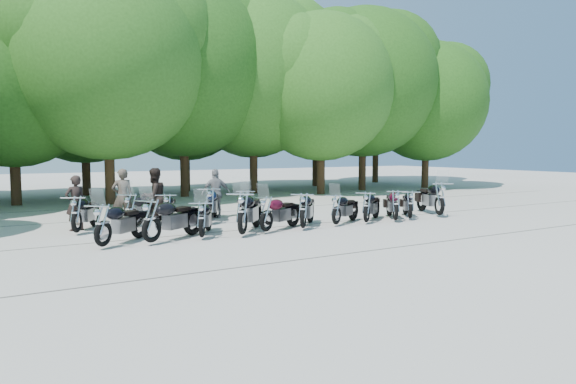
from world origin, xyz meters
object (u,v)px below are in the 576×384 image
motorcycle_1 (152,219)px  motorcycle_15 (246,204)px  motorcycle_3 (243,212)px  motorcycle_13 (167,208)px  rider_1 (154,197)px  motorcycle_7 (367,206)px  motorcycle_9 (410,203)px  motorcycle_8 (396,204)px  motorcycle_11 (76,213)px  motorcycle_2 (202,218)px  rider_3 (123,197)px  motorcycle_6 (336,208)px  rider_2 (216,193)px  rider_0 (75,203)px  motorcycle_4 (266,213)px  motorcycle_14 (210,204)px  motorcycle_10 (440,197)px  motorcycle_0 (103,224)px  motorcycle_12 (131,209)px  motorcycle_5 (303,209)px

motorcycle_1 → motorcycle_15: (4.02, 2.80, -0.07)m
motorcycle_3 → motorcycle_13: (-1.30, 2.82, -0.11)m
motorcycle_15 → rider_1: rider_1 is taller
motorcycle_7 → motorcycle_9: (1.93, -0.00, -0.03)m
motorcycle_8 → motorcycle_15: size_ratio=1.02×
motorcycle_11 → motorcycle_8: bearing=-168.7°
motorcycle_2 → motorcycle_3: (1.14, -0.19, 0.12)m
rider_3 → motorcycle_15: bearing=169.2°
motorcycle_6 → motorcycle_11: size_ratio=0.91×
motorcycle_15 → rider_2: size_ratio=1.20×
rider_0 → motorcycle_4: bearing=127.8°
motorcycle_14 → rider_0: bearing=14.9°
rider_0 → rider_3: bearing=-176.4°
motorcycle_1 → motorcycle_4: (3.40, 0.11, -0.05)m
motorcycle_10 → motorcycle_0: bearing=25.3°
motorcycle_3 → motorcycle_12: (-2.41, 2.84, -0.08)m
motorcycle_10 → rider_3: (-10.35, 3.95, 0.20)m
motorcycle_4 → motorcycle_9: bearing=-119.0°
motorcycle_7 → motorcycle_12: motorcycle_12 is taller
motorcycle_6 → motorcycle_7: (1.17, -0.08, 0.02)m
motorcycle_6 → rider_2: bearing=2.3°
motorcycle_4 → motorcycle_9: 5.69m
motorcycle_0 → motorcycle_11: bearing=-38.1°
rider_2 → motorcycle_13: bearing=43.5°
motorcycle_2 → rider_0: 4.38m
rider_3 → motorcycle_12: bearing=95.5°
motorcycle_0 → motorcycle_3: (3.74, -0.16, 0.08)m
rider_2 → motorcycle_3: bearing=90.4°
motorcycle_1 → motorcycle_8: bearing=-123.0°
motorcycle_2 → rider_1: 3.25m
motorcycle_11 → rider_2: bearing=-137.5°
motorcycle_4 → motorcycle_8: (4.89, -0.12, -0.00)m
motorcycle_3 → rider_2: (0.91, 4.14, 0.17)m
rider_1 → motorcycle_9: bearing=135.3°
motorcycle_1 → rider_1: rider_1 is taller
motorcycle_6 → motorcycle_12: 6.39m
motorcycle_7 → motorcycle_8: 1.13m
motorcycle_7 → rider_3: bearing=21.8°
motorcycle_4 → motorcycle_10: bearing=-119.0°
motorcycle_8 → motorcycle_2: bearing=33.2°
motorcycle_10 → rider_3: rider_3 is taller
motorcycle_12 → motorcycle_15: size_ratio=1.06×
motorcycle_5 → motorcycle_11: (-6.10, 2.59, -0.01)m
motorcycle_5 → rider_2: bearing=-32.7°
motorcycle_6 → motorcycle_3: bearing=63.6°
motorcycle_14 → motorcycle_15: size_ratio=1.14×
motorcycle_11 → rider_3: (1.62, 1.40, 0.28)m
motorcycle_11 → motorcycle_4: bearing=178.7°
motorcycle_11 → motorcycle_12: (1.57, 0.08, -0.00)m
motorcycle_14 → rider_1: size_ratio=1.30×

